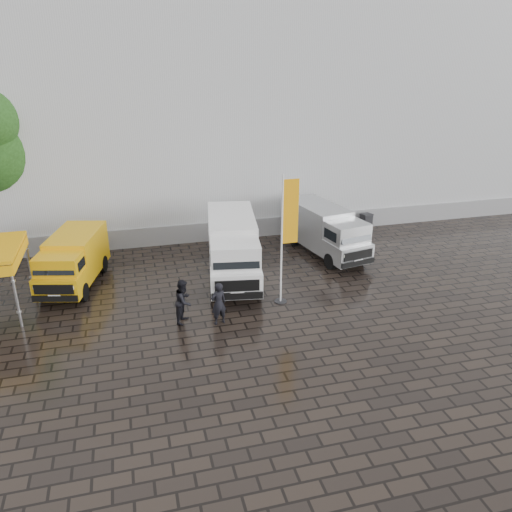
{
  "coord_description": "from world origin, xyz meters",
  "views": [
    {
      "loc": [
        -5.56,
        -16.58,
        9.26
      ],
      "look_at": [
        -0.6,
        2.2,
        1.29
      ],
      "focal_mm": 35.0,
      "sensor_mm": 36.0,
      "label": 1
    }
  ],
  "objects_px": {
    "van_yellow": "(73,262)",
    "wheelie_bin": "(366,222)",
    "person_tent": "(184,301)",
    "van_silver": "(325,231)",
    "van_white": "(233,250)",
    "person_front": "(219,303)",
    "flagpole": "(287,233)"
  },
  "relations": [
    {
      "from": "van_white",
      "to": "person_tent",
      "type": "distance_m",
      "value": 4.26
    },
    {
      "from": "person_tent",
      "to": "wheelie_bin",
      "type": "bearing_deg",
      "value": -26.18
    },
    {
      "from": "person_tent",
      "to": "van_silver",
      "type": "bearing_deg",
      "value": -27.51
    },
    {
      "from": "flagpole",
      "to": "wheelie_bin",
      "type": "bearing_deg",
      "value": 45.27
    },
    {
      "from": "van_yellow",
      "to": "wheelie_bin",
      "type": "distance_m",
      "value": 15.58
    },
    {
      "from": "van_white",
      "to": "person_front",
      "type": "bearing_deg",
      "value": -100.43
    },
    {
      "from": "van_silver",
      "to": "wheelie_bin",
      "type": "xyz_separation_m",
      "value": [
        3.57,
        2.73,
        -0.69
      ]
    },
    {
      "from": "van_silver",
      "to": "person_front",
      "type": "height_order",
      "value": "van_silver"
    },
    {
      "from": "person_front",
      "to": "van_white",
      "type": "bearing_deg",
      "value": -125.55
    },
    {
      "from": "person_front",
      "to": "person_tent",
      "type": "bearing_deg",
      "value": -37.61
    },
    {
      "from": "wheelie_bin",
      "to": "person_tent",
      "type": "relative_size",
      "value": 0.56
    },
    {
      "from": "van_yellow",
      "to": "van_silver",
      "type": "xyz_separation_m",
      "value": [
        11.63,
        0.63,
        0.09
      ]
    },
    {
      "from": "van_silver",
      "to": "wheelie_bin",
      "type": "bearing_deg",
      "value": 26.38
    },
    {
      "from": "van_white",
      "to": "van_silver",
      "type": "relative_size",
      "value": 1.13
    },
    {
      "from": "wheelie_bin",
      "to": "person_tent",
      "type": "distance_m",
      "value": 13.5
    },
    {
      "from": "van_white",
      "to": "wheelie_bin",
      "type": "xyz_separation_m",
      "value": [
        8.53,
        4.31,
        -0.84
      ]
    },
    {
      "from": "van_yellow",
      "to": "flagpole",
      "type": "distance_m",
      "value": 9.18
    },
    {
      "from": "van_yellow",
      "to": "flagpole",
      "type": "relative_size",
      "value": 0.89
    },
    {
      "from": "van_white",
      "to": "van_silver",
      "type": "bearing_deg",
      "value": 26.96
    },
    {
      "from": "wheelie_bin",
      "to": "person_tent",
      "type": "height_order",
      "value": "person_tent"
    },
    {
      "from": "wheelie_bin",
      "to": "van_white",
      "type": "bearing_deg",
      "value": -163.4
    },
    {
      "from": "van_silver",
      "to": "person_front",
      "type": "distance_m",
      "value": 8.35
    },
    {
      "from": "van_silver",
      "to": "flagpole",
      "type": "relative_size",
      "value": 1.03
    },
    {
      "from": "flagpole",
      "to": "person_tent",
      "type": "height_order",
      "value": "flagpole"
    },
    {
      "from": "van_yellow",
      "to": "flagpole",
      "type": "height_order",
      "value": "flagpole"
    },
    {
      "from": "van_white",
      "to": "flagpole",
      "type": "bearing_deg",
      "value": -52.32
    },
    {
      "from": "van_silver",
      "to": "flagpole",
      "type": "bearing_deg",
      "value": -139.26
    },
    {
      "from": "van_yellow",
      "to": "van_white",
      "type": "height_order",
      "value": "van_white"
    },
    {
      "from": "van_white",
      "to": "van_silver",
      "type": "distance_m",
      "value": 5.21
    },
    {
      "from": "flagpole",
      "to": "person_tent",
      "type": "xyz_separation_m",
      "value": [
        -4.08,
        -0.58,
        -2.07
      ]
    },
    {
      "from": "van_yellow",
      "to": "van_silver",
      "type": "relative_size",
      "value": 0.86
    },
    {
      "from": "van_silver",
      "to": "person_tent",
      "type": "distance_m",
      "value": 9.02
    }
  ]
}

